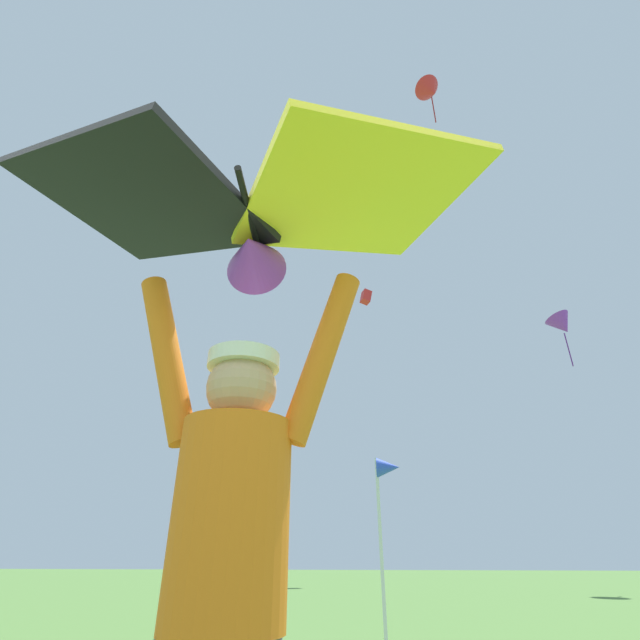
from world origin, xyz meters
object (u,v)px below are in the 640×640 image
held_stunt_kite (252,213)px  distant_kite_purple_high_right (562,325)px  distant_kite_red_overhead_distant (366,297)px  kite_flyer_person (226,583)px  distant_kite_magenta_far_center (263,463)px  distant_kite_green_low_right (108,209)px  marker_flag (387,482)px  distant_kite_red_low_left (431,91)px

held_stunt_kite → distant_kite_purple_high_right: size_ratio=0.65×
distant_kite_red_overhead_distant → kite_flyer_person: bearing=-88.7°
held_stunt_kite → distant_kite_magenta_far_center: (-5.26, 19.10, 2.62)m
distant_kite_purple_high_right → distant_kite_red_overhead_distant: bearing=149.0°
held_stunt_kite → distant_kite_red_overhead_distant: 29.49m
distant_kite_red_overhead_distant → distant_kite_magenta_far_center: size_ratio=0.70×
distant_kite_magenta_far_center → distant_kite_green_low_right: bearing=-141.8°
distant_kite_red_overhead_distant → marker_flag: 25.74m
kite_flyer_person → distant_kite_purple_high_right: bearing=65.9°
kite_flyer_person → distant_kite_red_low_left: bearing=75.7°
marker_flag → kite_flyer_person: bearing=-94.7°
kite_flyer_person → held_stunt_kite: bearing=-83.1°
distant_kite_red_low_left → kite_flyer_person: bearing=-104.3°
distant_kite_red_low_left → distant_kite_green_low_right: distant_kite_red_low_left is taller
distant_kite_purple_high_right → distant_kite_green_low_right: size_ratio=3.84×
distant_kite_red_overhead_distant → marker_flag: size_ratio=0.48×
kite_flyer_person → distant_kite_red_overhead_distant: (-0.60, 25.59, 15.75)m
distant_kite_purple_high_right → distant_kite_red_low_left: bearing=-128.5°
distant_kite_red_overhead_distant → distant_kite_green_low_right: distant_kite_red_overhead_distant is taller
held_stunt_kite → marker_flag: (0.37, 4.66, -0.32)m
distant_kite_red_overhead_distant → distant_kite_magenta_far_center: bearing=-125.3°
distant_kite_red_low_left → distant_kite_red_overhead_distant: bearing=106.9°
kite_flyer_person → marker_flag: bearing=85.3°
kite_flyer_person → distant_kite_red_overhead_distant: distant_kite_red_overhead_distant is taller
kite_flyer_person → marker_flag: size_ratio=0.90×
distant_kite_magenta_far_center → distant_kite_red_low_left: bearing=-36.0°
kite_flyer_person → distant_kite_green_low_right: bearing=131.1°
distant_kite_red_overhead_distant → held_stunt_kite: bearing=-88.6°
distant_kite_magenta_far_center → marker_flag: bearing=-68.7°
held_stunt_kite → distant_kite_red_low_left: (3.27, 12.91, 17.47)m
distant_kite_purple_high_right → marker_flag: size_ratio=1.32×
distant_kite_red_overhead_distant → distant_kite_purple_high_right: distant_kite_red_overhead_distant is taller
distant_kite_red_overhead_distant → distant_kite_green_low_right: size_ratio=1.39×
distant_kite_red_overhead_distant → distant_kite_red_low_left: bearing=-73.1°
distant_kite_red_low_left → marker_flag: (-2.90, -8.25, -17.79)m
kite_flyer_person → distant_kite_red_overhead_distant: size_ratio=1.88×
held_stunt_kite → distant_kite_magenta_far_center: 19.99m
marker_flag → held_stunt_kite: bearing=-94.5°
held_stunt_kite → distant_kite_green_low_right: (-11.98, 13.82, 13.46)m
distant_kite_red_overhead_distant → distant_kite_green_low_right: (-11.37, -11.85, -1.06)m
distant_kite_magenta_far_center → marker_flag: (5.62, -14.44, -2.95)m
kite_flyer_person → held_stunt_kite: (0.01, -0.08, 1.23)m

